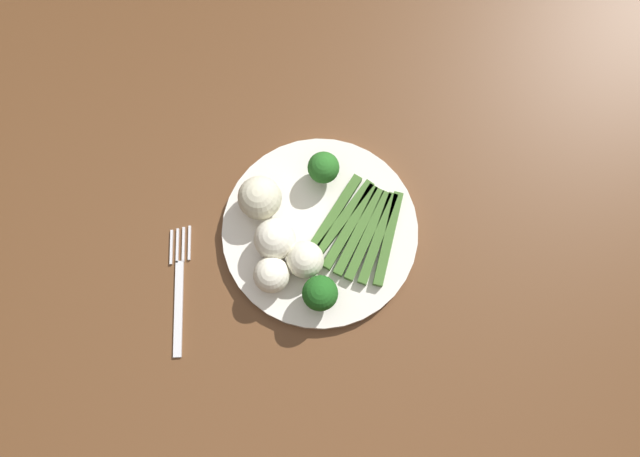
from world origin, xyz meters
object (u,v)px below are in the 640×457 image
plate (320,231)px  broccoli_near_center (323,168)px  broccoli_left (323,293)px  cauliflower_edge (260,198)px  cauliflower_mid (272,275)px  cauliflower_right (275,239)px  cauliflower_near_fork (305,260)px  fork (179,288)px  dining_table (302,236)px  asparagus_bundle (360,229)px

plate → broccoli_near_center: broccoli_near_center is taller
broccoli_left → cauliflower_edge: size_ratio=0.96×
broccoli_near_center → cauliflower_mid: broccoli_near_center is taller
cauliflower_right → cauliflower_edge: size_ratio=0.93×
broccoli_near_center → cauliflower_near_fork: 0.12m
cauliflower_right → cauliflower_near_fork: 0.04m
cauliflower_mid → cauliflower_edge: size_ratio=0.81×
cauliflower_mid → cauliflower_edge: (0.01, 0.10, 0.01)m
cauliflower_near_fork → fork: cauliflower_near_fork is taller
broccoli_left → cauliflower_mid: 0.07m
dining_table → fork: fork is taller
broccoli_near_center → broccoli_left: (-0.04, -0.15, 0.00)m
plate → broccoli_near_center: size_ratio=5.04×
dining_table → cauliflower_right: cauliflower_right is taller
cauliflower_mid → cauliflower_near_fork: (0.04, 0.01, 0.00)m
asparagus_bundle → dining_table: bearing=-79.4°
broccoli_left → cauliflower_right: (-0.04, 0.08, -0.00)m
cauliflower_right → cauliflower_edge: cauliflower_edge is taller
asparagus_bundle → broccoli_left: broccoli_left is taller
broccoli_left → cauliflower_edge: 0.14m
broccoli_left → cauliflower_near_fork: size_ratio=1.15×
dining_table → plate: bearing=-51.9°
dining_table → broccoli_near_center: broccoli_near_center is taller
broccoli_near_center → broccoli_left: bearing=-103.9°
cauliflower_right → asparagus_bundle: bearing=-4.2°
plate → broccoli_left: size_ratio=4.72×
dining_table → cauliflower_edge: size_ratio=23.56×
plate → fork: 0.19m
plate → cauliflower_edge: (-0.06, 0.05, 0.03)m
cauliflower_mid → cauliflower_near_fork: cauliflower_near_fork is taller
asparagus_bundle → broccoli_near_center: size_ratio=3.01×
plate → broccoli_near_center: (0.02, 0.07, 0.04)m
cauliflower_mid → cauliflower_edge: 0.10m
broccoli_near_center → dining_table: bearing=-134.0°
plate → asparagus_bundle: bearing=-15.5°
plate → broccoli_left: broccoli_left is taller
asparagus_bundle → broccoli_near_center: 0.09m
broccoli_left → cauliflower_right: broccoli_left is taller
plate → broccoli_near_center: bearing=72.8°
asparagus_bundle → fork: size_ratio=0.90×
dining_table → broccoli_near_center: size_ratio=26.16×
plate → cauliflower_mid: bearing=-146.8°
cauliflower_mid → cauliflower_near_fork: 0.04m
asparagus_bundle → cauliflower_mid: cauliflower_mid is taller
broccoli_near_center → cauliflower_near_fork: size_ratio=1.08×
asparagus_bundle → broccoli_near_center: broccoli_near_center is taller
broccoli_near_center → asparagus_bundle: bearing=-72.2°
cauliflower_edge → fork: size_ratio=0.33×
cauliflower_near_fork → asparagus_bundle: bearing=18.2°
cauliflower_edge → broccoli_left: bearing=-70.2°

